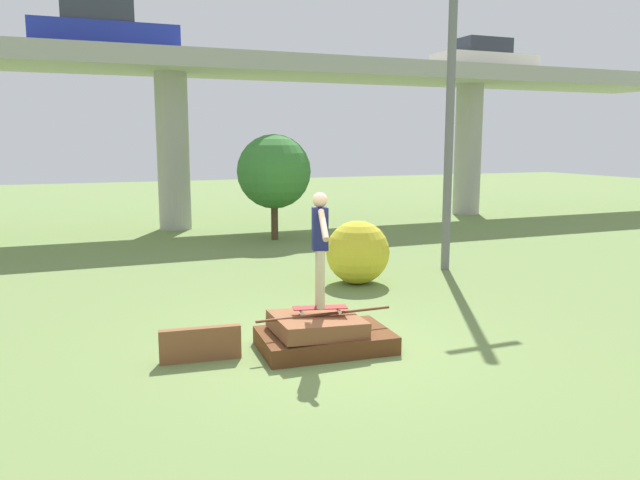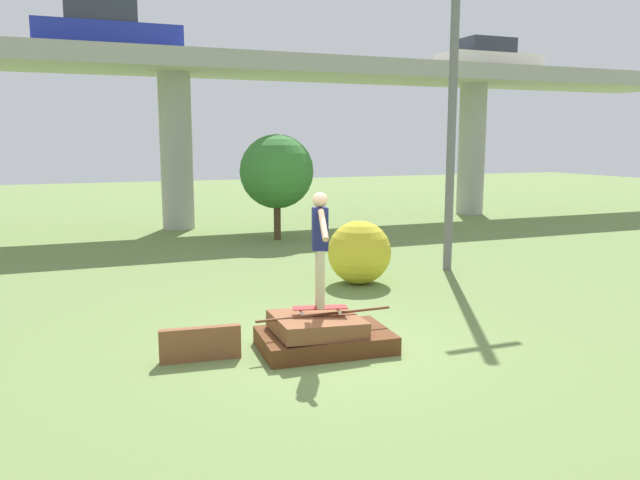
% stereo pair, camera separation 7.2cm
% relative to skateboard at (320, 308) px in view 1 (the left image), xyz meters
% --- Properties ---
extents(ground_plane, '(80.00, 80.00, 0.00)m').
position_rel_skateboard_xyz_m(ground_plane, '(0.07, -0.03, -0.63)').
color(ground_plane, olive).
extents(scrap_pile, '(2.13, 1.36, 0.55)m').
position_rel_skateboard_xyz_m(scrap_pile, '(0.02, -0.03, -0.40)').
color(scrap_pile, '#5B3319').
rests_on(scrap_pile, ground_plane).
extents(scrap_plank_loose, '(1.14, 0.24, 0.48)m').
position_rel_skateboard_xyz_m(scrap_plank_loose, '(-1.75, 0.15, -0.39)').
color(scrap_plank_loose, brown).
rests_on(scrap_plank_loose, ground_plane).
extents(skateboard, '(0.83, 0.42, 0.09)m').
position_rel_skateboard_xyz_m(skateboard, '(0.00, 0.00, 0.00)').
color(skateboard, maroon).
rests_on(skateboard, scrap_pile).
extents(skater, '(0.39, 1.25, 1.70)m').
position_rel_skateboard_xyz_m(skater, '(0.00, -0.00, 1.01)').
color(skater, '#C6B78E').
rests_on(skater, skateboard).
extents(highway_overpass, '(44.00, 3.78, 5.95)m').
position_rel_skateboard_xyz_m(highway_overpass, '(0.07, 13.69, 4.54)').
color(highway_overpass, '#A8A59E').
rests_on(highway_overpass, ground_plane).
extents(car_on_overpass_left, '(4.56, 1.78, 1.50)m').
position_rel_skateboard_xyz_m(car_on_overpass_left, '(-2.03, 13.73, 5.93)').
color(car_on_overpass_left, '#1E2D9E').
rests_on(car_on_overpass_left, highway_overpass).
extents(car_on_overpass_mid, '(4.37, 1.69, 1.28)m').
position_rel_skateboard_xyz_m(car_on_overpass_mid, '(13.13, 14.16, 5.84)').
color(car_on_overpass_mid, silver).
rests_on(car_on_overpass_mid, highway_overpass).
extents(utility_pole, '(1.30, 0.20, 7.90)m').
position_rel_skateboard_xyz_m(utility_pole, '(4.96, 4.23, 3.45)').
color(utility_pole, slate).
rests_on(utility_pole, ground_plane).
extents(tree_behind_left, '(2.28, 2.28, 3.26)m').
position_rel_skateboard_xyz_m(tree_behind_left, '(2.55, 10.11, 1.49)').
color(tree_behind_left, '#4C3823').
rests_on(tree_behind_left, ground_plane).
extents(bush_yellow_flowering, '(1.37, 1.37, 1.37)m').
position_rel_skateboard_xyz_m(bush_yellow_flowering, '(2.36, 3.68, 0.06)').
color(bush_yellow_flowering, gold).
rests_on(bush_yellow_flowering, ground_plane).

